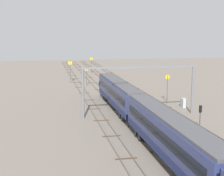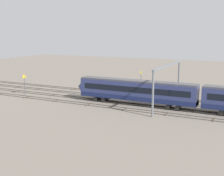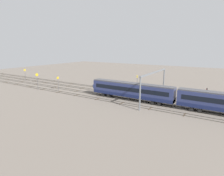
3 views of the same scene
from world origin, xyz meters
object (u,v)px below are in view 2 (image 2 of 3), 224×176
object	(u,v)px
overhead_gantry	(168,74)
relay_cabinet	(159,91)
speed_sign_far_trackside	(141,79)
speed_sign_mid_trackside	(24,82)

from	to	relation	value
overhead_gantry	relay_cabinet	size ratio (longest dim) A/B	11.28
overhead_gantry	speed_sign_far_trackside	bearing A→B (deg)	-43.04
overhead_gantry	speed_sign_far_trackside	size ratio (longest dim) A/B	3.42
speed_sign_mid_trackside	relay_cabinet	world-z (taller)	speed_sign_mid_trackside
speed_sign_far_trackside	relay_cabinet	size ratio (longest dim) A/B	3.30
speed_sign_far_trackside	overhead_gantry	bearing A→B (deg)	136.96
overhead_gantry	relay_cabinet	world-z (taller)	overhead_gantry
speed_sign_mid_trackside	overhead_gantry	bearing A→B (deg)	-171.90
speed_sign_mid_trackside	speed_sign_far_trackside	xyz separation A→B (m)	(-23.93, -12.56, 0.41)
overhead_gantry	relay_cabinet	xyz separation A→B (m)	(4.53, -9.63, -5.37)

